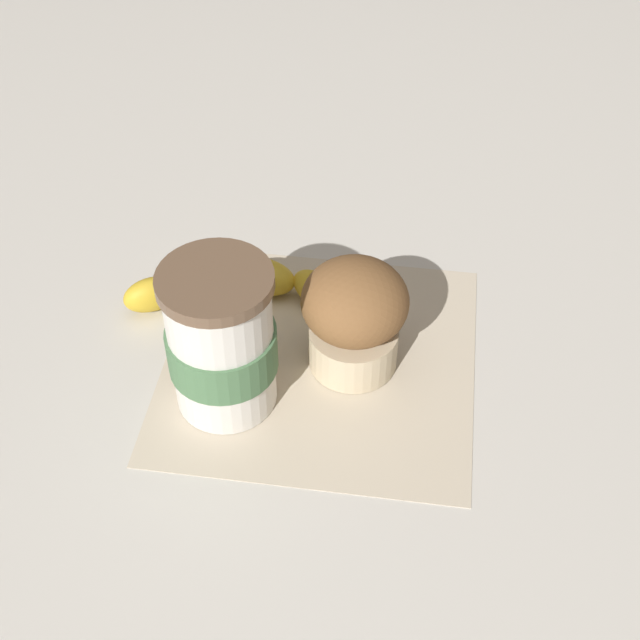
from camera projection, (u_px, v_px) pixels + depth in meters
The scene contains 5 objects.
ground_plane at pixel (320, 361), 0.76m from camera, with size 3.00×3.00×0.00m, color beige.
paper_napkin at pixel (320, 360), 0.76m from camera, with size 0.26×0.26×0.00m, color beige.
coffee_cup at pixel (221, 341), 0.68m from camera, with size 0.09×0.09×0.13m.
muffin at pixel (354, 315), 0.72m from camera, with size 0.09×0.09×0.10m.
banana at pixel (235, 283), 0.80m from camera, with size 0.11×0.19×0.03m.
Camera 1 is at (-0.47, -0.20, 0.56)m, focal length 50.00 mm.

